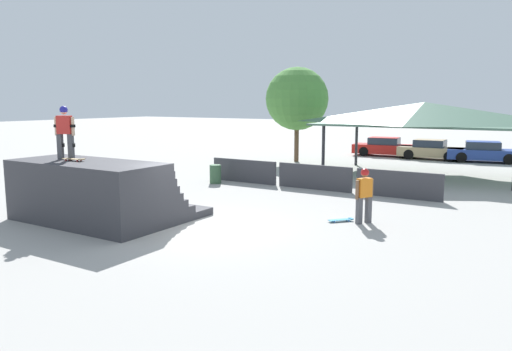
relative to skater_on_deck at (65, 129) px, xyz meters
name	(u,v)px	position (x,y,z in m)	size (l,w,h in m)	color
ground_plane	(197,228)	(4.14, 1.28, -2.86)	(160.00, 160.00, 0.00)	#A3A09B
quarter_pipe_ramp	(96,194)	(0.92, 0.33, -2.01)	(5.12, 4.03, 1.90)	#38383D
skater_on_deck	(65,129)	(0.00, 0.00, 0.00)	(0.70, 0.44, 1.67)	#4C4C51
skateboard_on_deck	(74,159)	(0.51, -0.11, -0.90)	(0.82, 0.25, 0.09)	red
bystander_walking	(364,191)	(8.13, 4.40, -1.86)	(0.43, 0.63, 1.70)	#4C4C51
skateboard_on_ground	(342,220)	(7.48, 4.25, -2.80)	(0.68, 0.73, 0.09)	blue
barrier_fence	(314,177)	(4.28, 9.03, -2.33)	(10.50, 0.12, 1.05)	#3D3D42
pavilion_shelter	(424,114)	(7.18, 15.40, 0.22)	(10.19, 5.47, 3.67)	#2D2D33
tree_beside_pavilion	(297,99)	(-0.91, 17.42, 1.00)	(3.83, 3.83, 5.78)	brown
trash_bin	(215,174)	(-0.22, 8.07, -2.43)	(0.52, 0.52, 0.85)	#385B3D
parked_car_red	(385,147)	(2.76, 23.50, -2.25)	(4.45, 2.10, 1.27)	red
parked_car_tan	(431,150)	(5.88, 23.10, -2.25)	(4.06, 1.79, 1.27)	tan
parked_car_blue	(484,152)	(8.99, 23.28, -2.25)	(4.51, 2.48, 1.27)	navy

